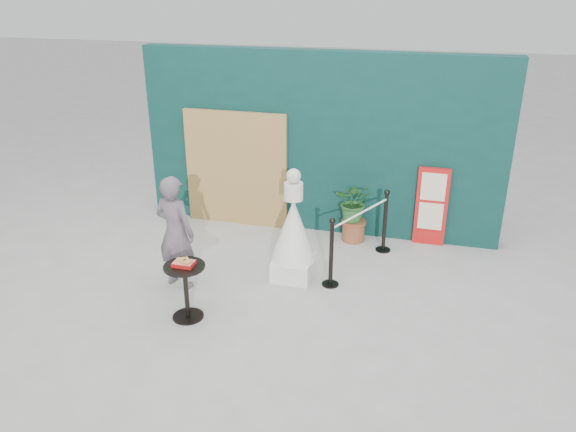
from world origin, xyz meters
name	(u,v)px	position (x,y,z in m)	size (l,w,h in m)	color
ground	(263,325)	(0.00, 0.00, 0.00)	(60.00, 60.00, 0.00)	#ADAAA5
back_wall	(319,144)	(0.00, 3.15, 1.50)	(6.00, 0.30, 3.00)	#0A2F2B
bamboo_fence	(236,169)	(-1.40, 2.94, 1.00)	(1.80, 0.08, 2.00)	tan
woman	(175,232)	(-1.45, 0.66, 0.82)	(0.59, 0.39, 1.63)	#66575F
menu_board	(431,207)	(1.90, 2.95, 0.65)	(0.50, 0.07, 1.30)	red
statue	(293,235)	(0.05, 1.29, 0.68)	(0.65, 0.65, 1.66)	white
cafe_table	(186,283)	(-0.98, -0.08, 0.50)	(0.52, 0.52, 0.75)	black
food_basket	(184,263)	(-0.98, -0.08, 0.79)	(0.26, 0.19, 0.11)	#AB1612
planter	(355,207)	(0.70, 2.76, 0.59)	(0.60, 0.52, 1.02)	#995932
stanchion_barrier	(360,237)	(0.92, 1.86, 0.49)	(0.84, 1.54, 1.03)	black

